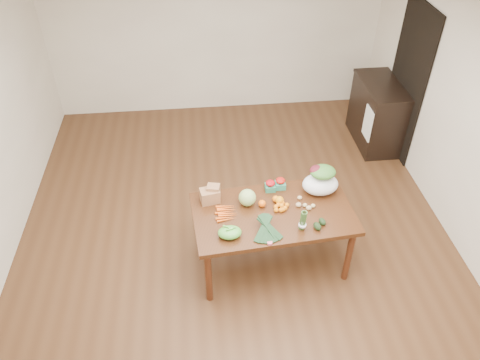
{
  "coord_description": "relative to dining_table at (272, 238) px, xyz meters",
  "views": [
    {
      "loc": [
        -0.34,
        -3.81,
        3.99
      ],
      "look_at": [
        0.06,
        0.0,
        0.85
      ],
      "focal_mm": 35.0,
      "sensor_mm": 36.0,
      "label": 1
    }
  ],
  "objects": [
    {
      "name": "cabbage",
      "position": [
        -0.25,
        0.14,
        0.46
      ],
      "size": [
        0.18,
        0.18,
        0.18
      ],
      "primitive_type": "sphere",
      "color": "#9AB769",
      "rests_on": "dining_table"
    },
    {
      "name": "strawberry_basket_a",
      "position": [
        0.02,
        0.34,
        0.42
      ],
      "size": [
        0.11,
        0.11,
        0.1
      ],
      "primitive_type": null,
      "rotation": [
        0.0,
        0.0,
        0.08
      ],
      "color": "red",
      "rests_on": "dining_table"
    },
    {
      "name": "cabinet",
      "position": [
        1.87,
        2.18,
        0.1
      ],
      "size": [
        0.52,
        1.02,
        0.94
      ],
      "primitive_type": "cube",
      "color": "black",
      "rests_on": "floor"
    },
    {
      "name": "doorway_dark",
      "position": [
        2.13,
        2.02,
        0.68
      ],
      "size": [
        0.02,
        1.0,
        2.1
      ],
      "primitive_type": "cube",
      "color": "black",
      "rests_on": "floor"
    },
    {
      "name": "potato_e",
      "position": [
        0.41,
        0.03,
        0.4
      ],
      "size": [
        0.05,
        0.04,
        0.04
      ],
      "primitive_type": "ellipsoid",
      "color": "#CDBB76",
      "rests_on": "dining_table"
    },
    {
      "name": "ceiling",
      "position": [
        -0.35,
        0.42,
        2.33
      ],
      "size": [
        5.0,
        6.0,
        0.02
      ],
      "primitive_type": "cube",
      "color": "white",
      "rests_on": "room_walls"
    },
    {
      "name": "dish_towel",
      "position": [
        1.61,
        1.82,
        0.18
      ],
      "size": [
        0.02,
        0.28,
        0.45
      ],
      "primitive_type": "cube",
      "color": "white",
      "rests_on": "cabinet"
    },
    {
      "name": "room_walls",
      "position": [
        -0.35,
        0.42,
        0.97
      ],
      "size": [
        5.02,
        6.02,
        2.7
      ],
      "color": "white",
      "rests_on": "floor"
    },
    {
      "name": "avocado_a",
      "position": [
        0.38,
        -0.28,
        0.41
      ],
      "size": [
        0.09,
        0.12,
        0.07
      ],
      "primitive_type": "ellipsoid",
      "rotation": [
        0.0,
        0.0,
        0.3
      ],
      "color": "black",
      "rests_on": "dining_table"
    },
    {
      "name": "strawberry_basket_b",
      "position": [
        0.13,
        0.37,
        0.42
      ],
      "size": [
        0.12,
        0.12,
        0.1
      ],
      "primitive_type": null,
      "rotation": [
        0.0,
        0.0,
        0.08
      ],
      "color": "red",
      "rests_on": "dining_table"
    },
    {
      "name": "carrots",
      "position": [
        -0.48,
        0.02,
        0.39
      ],
      "size": [
        0.24,
        0.26,
        0.03
      ],
      "primitive_type": null,
      "rotation": [
        0.0,
        0.0,
        0.08
      ],
      "color": "orange",
      "rests_on": "dining_table"
    },
    {
      "name": "potato_a",
      "position": [
        0.27,
        0.05,
        0.4
      ],
      "size": [
        0.06,
        0.05,
        0.05
      ],
      "primitive_type": "ellipsoid",
      "color": "tan",
      "rests_on": "dining_table"
    },
    {
      "name": "potato_b",
      "position": [
        0.36,
        -0.0,
        0.4
      ],
      "size": [
        0.06,
        0.05,
        0.05
      ],
      "primitive_type": "ellipsoid",
      "color": "tan",
      "rests_on": "dining_table"
    },
    {
      "name": "kale_bunch",
      "position": [
        -0.11,
        -0.33,
        0.45
      ],
      "size": [
        0.35,
        0.43,
        0.16
      ],
      "primitive_type": null,
      "rotation": [
        0.0,
        0.0,
        0.08
      ],
      "color": "black",
      "rests_on": "dining_table"
    },
    {
      "name": "floor",
      "position": [
        -0.35,
        0.42,
        -0.38
      ],
      "size": [
        6.0,
        6.0,
        0.0
      ],
      "primitive_type": "plane",
      "color": "#4F311B",
      "rests_on": "ground"
    },
    {
      "name": "paper_bag",
      "position": [
        -0.63,
        0.23,
        0.47
      ],
      "size": [
        0.27,
        0.23,
        0.18
      ],
      "primitive_type": null,
      "rotation": [
        0.0,
        0.0,
        0.08
      ],
      "color": "#936142",
      "rests_on": "dining_table"
    },
    {
      "name": "dining_table",
      "position": [
        0.0,
        0.0,
        0.0
      ],
      "size": [
        1.68,
        1.03,
        0.75
      ],
      "primitive_type": "cube",
      "rotation": [
        0.0,
        0.0,
        0.08
      ],
      "color": "#411F0F",
      "rests_on": "floor"
    },
    {
      "name": "orange_c",
      "position": [
        0.08,
        0.12,
        0.42
      ],
      "size": [
        0.09,
        0.09,
        0.09
      ],
      "primitive_type": "sphere",
      "color": "orange",
      "rests_on": "dining_table"
    },
    {
      "name": "potato_c",
      "position": [
        0.33,
        0.04,
        0.4
      ],
      "size": [
        0.05,
        0.04,
        0.04
      ],
      "primitive_type": "ellipsoid",
      "color": "tan",
      "rests_on": "dining_table"
    },
    {
      "name": "salad_bag",
      "position": [
        0.54,
        0.26,
        0.52
      ],
      "size": [
        0.4,
        0.32,
        0.29
      ],
      "primitive_type": null,
      "rotation": [
        0.0,
        0.0,
        0.08
      ],
      "color": "white",
      "rests_on": "dining_table"
    },
    {
      "name": "mandarin_cluster",
      "position": [
        0.09,
        0.03,
        0.41
      ],
      "size": [
        0.19,
        0.19,
        0.08
      ],
      "primitive_type": null,
      "rotation": [
        0.0,
        0.0,
        0.08
      ],
      "color": "orange",
      "rests_on": "dining_table"
    },
    {
      "name": "snap_pea_bag",
      "position": [
        -0.47,
        -0.29,
        0.43
      ],
      "size": [
        0.23,
        0.17,
        0.1
      ],
      "primitive_type": "ellipsoid",
      "color": "green",
      "rests_on": "dining_table"
    },
    {
      "name": "potato_d",
      "position": [
        0.3,
        0.16,
        0.4
      ],
      "size": [
        0.05,
        0.04,
        0.04
      ],
      "primitive_type": "ellipsoid",
      "color": "#DBAF7E",
      "rests_on": "dining_table"
    },
    {
      "name": "avocado_b",
      "position": [
        0.45,
        -0.22,
        0.41
      ],
      "size": [
        0.09,
        0.11,
        0.06
      ],
      "primitive_type": "ellipsoid",
      "rotation": [
        0.0,
        0.0,
        0.3
      ],
      "color": "black",
      "rests_on": "dining_table"
    },
    {
      "name": "orange_a",
      "position": [
        -0.1,
        0.09,
        0.41
      ],
      "size": [
        0.08,
        0.08,
        0.08
      ],
      "primitive_type": "sphere",
      "color": "orange",
      "rests_on": "dining_table"
    },
    {
      "name": "orange_b",
      "position": [
        0.05,
        0.15,
        0.41
      ],
      "size": [
        0.07,
        0.07,
        0.07
      ],
      "primitive_type": "sphere",
      "color": "orange",
      "rests_on": "dining_table"
    },
    {
      "name": "asparagus_bundle",
      "position": [
        0.24,
        -0.27,
        0.5
      ],
      "size": [
        0.09,
        0.12,
        0.26
      ],
      "primitive_type": null,
      "rotation": [
        0.15,
        0.0,
        0.08
      ],
      "color": "#4F7535",
      "rests_on": "dining_table"
    }
  ]
}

